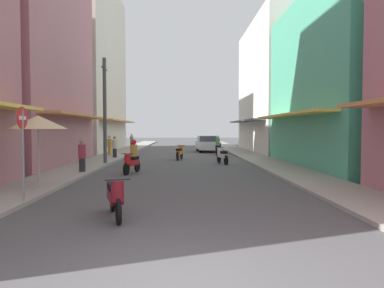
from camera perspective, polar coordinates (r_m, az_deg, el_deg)
The scene contains 21 objects.
ground_plane at distance 26.60m, azimuth -1.74°, elevation -1.99°, with size 115.13×115.13×0.00m, color #4C4C4F.
sidewalk_left at distance 27.11m, azimuth -12.72°, elevation -1.84°, with size 2.17×60.33×0.12m, color #9E9991.
sidewalk_right at distance 27.08m, azimuth 9.26°, elevation -1.81°, with size 2.17×60.33×0.12m, color #9E9991.
building_left_mid at distance 22.40m, azimuth -26.86°, elevation 12.93°, with size 7.05×10.21×12.47m.
building_left_far at distance 34.50m, azimuth -17.60°, elevation 11.73°, with size 7.05×13.41×15.39m.
building_right_mid at distance 20.89m, azimuth 24.79°, elevation 9.10°, with size 7.05×11.55×9.12m.
building_right_far at distance 33.11m, azimuth 14.68°, elevation 8.82°, with size 7.05×13.24×11.57m.
motorbike_red at distance 16.41m, azimuth -9.71°, elevation -2.30°, with size 0.68×1.77×1.58m.
motorbike_maroon at distance 8.31m, azimuth -12.38°, elevation -8.33°, with size 0.72×1.75×0.96m.
motorbike_orange at distance 23.36m, azimuth -2.00°, elevation -1.36°, with size 0.62×1.79×0.96m.
motorbike_green at distance 39.11m, azimuth 2.91°, elevation 0.16°, with size 0.55×1.81×0.96m.
motorbike_white at distance 20.69m, azimuth 4.92°, elevation -1.86°, with size 0.64×1.78×0.96m.
motorbike_black at distance 27.70m, azimuth 4.28°, elevation -0.36°, with size 0.68×1.77×1.58m.
parked_car at distance 31.74m, azimuth 2.46°, elevation 0.06°, with size 1.98×4.19×1.45m.
pedestrian_midway at distance 16.64m, azimuth -17.46°, elevation -1.99°, with size 0.34×0.34×1.60m.
pedestrian_far at distance 24.47m, azimuth -12.47°, elevation -0.58°, with size 0.34×0.34×1.58m.
pedestrian_foreground at distance 36.04m, azimuth -9.80°, elevation 0.38°, with size 0.34×0.34×1.57m.
pedestrian_crossing at distance 26.46m, azimuth -13.25°, elevation -0.35°, with size 0.34×0.34×1.60m.
vendor_umbrella at distance 12.68m, azimuth -23.79°, elevation 3.25°, with size 1.89×1.89×2.50m.
utility_pole at distance 20.53m, azimuth -14.02°, elevation 5.32°, with size 0.20×1.20×6.06m.
street_sign_no_entry at distance 10.46m, azimuth -25.86°, elevation 0.38°, with size 0.07×0.60×2.65m.
Camera 1 is at (0.08, -4.35, 2.05)m, focal length 32.75 mm.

